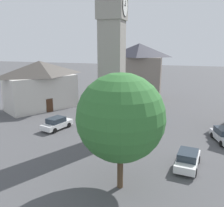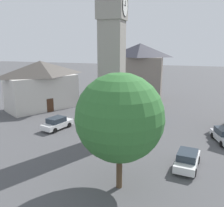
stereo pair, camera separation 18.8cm
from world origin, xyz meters
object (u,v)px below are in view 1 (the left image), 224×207
Objects in this scene: car_blue_kerb at (57,123)px; clock_tower at (112,17)px; pedestrian at (129,119)px; car_white_side at (224,135)px; building_terrace_right at (41,85)px; car_silver_kerb at (188,159)px; tree at (121,118)px; building_corner_back at (139,71)px; lamp_post at (143,104)px; car_red_corner at (151,114)px.

clock_tower is at bearing 81.22° from car_blue_kerb.
clock_tower is 13.01m from pedestrian.
car_white_side is 27.80m from building_terrace_right.
clock_tower is at bearing 57.58° from building_terrace_right.
car_silver_kerb is at bearing 70.51° from car_blue_kerb.
car_blue_kerb is at bearing -85.59° from car_white_side.
car_blue_kerb is 15.60m from tree.
clock_tower is 2.59× the size of tree.
building_corner_back is (-30.51, -4.48, -0.10)m from tree.
building_corner_back reaches higher than pedestrian.
clock_tower is 11.16m from lamp_post.
car_white_side is 0.36× the size of building_terrace_right.
building_terrace_right is at bearing -121.02° from car_silver_kerb.
clock_tower is 5.15× the size of car_silver_kerb.
car_white_side is 9.77m from lamp_post.
car_red_corner is at bearing 173.51° from lamp_post.
car_white_side is 0.95× the size of lamp_post.
building_corner_back is at bearing -161.72° from car_red_corner.
car_white_side is (-1.50, 19.48, 0.00)m from car_blue_kerb.
clock_tower reaches higher than pedestrian.
clock_tower is at bearing -19.76° from car_red_corner.
building_corner_back reaches higher than tree.
car_red_corner is at bearing -158.90° from car_silver_kerb.
pedestrian is at bearing 113.77° from car_blue_kerb.
building_corner_back is at bearing -173.21° from pedestrian.
car_red_corner is (-7.48, 10.66, 0.00)m from car_blue_kerb.
car_white_side is (-7.06, 3.79, 0.00)m from car_silver_kerb.
tree reaches higher than lamp_post.
building_corner_back is at bearing -167.51° from lamp_post.
car_blue_kerb is at bearing -72.04° from lamp_post.
clock_tower reaches higher than car_red_corner.
pedestrian is at bearing -101.18° from car_white_side.
pedestrian is 0.14× the size of building_terrace_right.
pedestrian is 17.33m from building_corner_back.
car_silver_kerb is at bearing 31.86° from lamp_post.
car_red_corner is at bearing -124.14° from car_white_side.
clock_tower is at bearing -9.76° from pedestrian.
car_white_side is at bearing 79.05° from lamp_post.
building_corner_back is 2.24× the size of lamp_post.
building_terrace_right is 2.67× the size of lamp_post.
pedestrian is (-4.86, 0.84, -12.03)m from clock_tower.
car_silver_kerb is 8.01m from car_white_side.
lamp_post is at bearing 77.63° from pedestrian.
pedestrian is at bearing -30.94° from car_red_corner.
car_silver_kerb is 11.79m from pedestrian.
pedestrian reaches higher than car_blue_kerb.
pedestrian is 16.60m from building_terrace_right.
car_silver_kerb is at bearing 38.28° from pedestrian.
car_blue_kerb is at bearing -66.23° from pedestrian.
tree is 25.92m from building_terrace_right.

